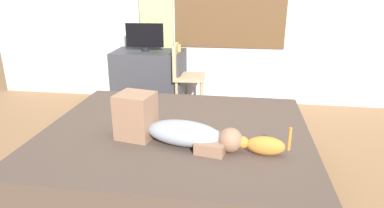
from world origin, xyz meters
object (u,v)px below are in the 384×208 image
at_px(bed, 176,156).
at_px(person_lying, 171,128).
at_px(desk, 150,79).
at_px(chair_by_desk, 184,73).
at_px(tv_monitor, 145,37).
at_px(cup, 178,48).
at_px(cat, 263,145).

relative_size(bed, person_lying, 2.28).
height_order(person_lying, desk, person_lying).
distance_m(person_lying, chair_by_desk, 1.84).
xyz_separation_m(tv_monitor, cup, (0.43, 0.01, -0.14)).
height_order(desk, cup, cup).
height_order(bed, chair_by_desk, chair_by_desk).
height_order(person_lying, chair_by_desk, chair_by_desk).
bearing_deg(cat, cup, 114.77).
bearing_deg(desk, bed, -68.60).
distance_m(cat, cup, 2.33).
xyz_separation_m(cup, chair_by_desk, (0.10, -0.18, -0.28)).
xyz_separation_m(cat, cup, (-0.97, 2.10, 0.25)).
xyz_separation_m(bed, chair_by_desk, (-0.21, 1.61, 0.28)).
relative_size(person_lying, tv_monitor, 1.96).
relative_size(bed, desk, 2.39).
distance_m(desk, cup, 0.57).
relative_size(cup, chair_by_desk, 0.11).
bearing_deg(chair_by_desk, bed, -82.64).
relative_size(bed, cup, 23.41).
bearing_deg(desk, person_lying, -70.57).
height_order(bed, tv_monitor, tv_monitor).
height_order(tv_monitor, cup, tv_monitor).
distance_m(cup, chair_by_desk, 0.34).
bearing_deg(cat, tv_monitor, 123.75).
xyz_separation_m(bed, person_lying, (0.01, -0.22, 0.35)).
bearing_deg(chair_by_desk, cup, 119.99).
bearing_deg(cat, person_lying, 171.63).
xyz_separation_m(cat, tv_monitor, (-1.39, 2.09, 0.39)).
distance_m(person_lying, cup, 2.04).
bearing_deg(cup, desk, -177.94).
bearing_deg(chair_by_desk, cat, -65.74).
xyz_separation_m(bed, desk, (-0.69, 1.77, 0.14)).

